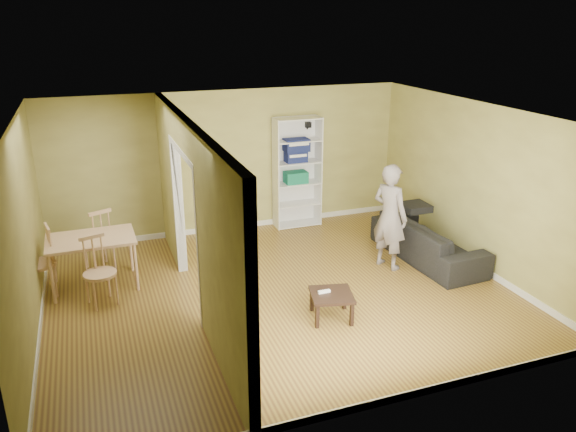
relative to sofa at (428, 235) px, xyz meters
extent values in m
plane|color=olive|center=(-2.70, -0.32, -0.42)|extent=(6.50, 6.50, 0.00)
plane|color=white|center=(-2.70, -0.32, 2.18)|extent=(6.50, 6.50, 0.00)
plane|color=tan|center=(-2.70, 2.43, 0.88)|extent=(6.50, 0.00, 6.50)
plane|color=tan|center=(-2.70, -3.07, 0.88)|extent=(6.50, 0.00, 6.50)
plane|color=tan|center=(-5.95, -0.32, 0.88)|extent=(0.00, 5.50, 5.50)
plane|color=tan|center=(0.55, -0.32, 0.88)|extent=(0.00, 5.50, 5.50)
cube|color=black|center=(-1.20, 2.37, 1.48)|extent=(0.10, 0.10, 0.10)
imported|color=black|center=(0.00, 0.00, 0.00)|extent=(2.26, 1.07, 0.84)
imported|color=slate|center=(-0.77, -0.04, 0.58)|extent=(0.89, 0.81, 1.99)
cube|color=white|center=(-1.89, 2.23, 0.62)|extent=(0.02, 0.38, 2.08)
cube|color=white|center=(-1.04, 2.23, 0.62)|extent=(0.02, 0.38, 2.08)
cube|color=white|center=(-1.46, 2.41, 0.62)|extent=(0.87, 0.02, 2.08)
cube|color=white|center=(-1.46, 2.23, -0.40)|extent=(0.83, 0.38, 0.02)
cube|color=white|center=(-1.46, 2.23, 0.01)|extent=(0.83, 0.38, 0.02)
cube|color=white|center=(-1.46, 2.23, 0.41)|extent=(0.83, 0.38, 0.02)
cube|color=white|center=(-1.46, 2.23, 0.82)|extent=(0.83, 0.38, 0.02)
cube|color=white|center=(-1.46, 2.23, 1.23)|extent=(0.83, 0.38, 0.02)
cube|color=white|center=(-1.46, 2.23, 1.64)|extent=(0.83, 0.38, 0.02)
cube|color=#23716B|center=(-1.49, 2.23, 0.53)|extent=(0.42, 0.27, 0.21)
cube|color=navy|center=(-1.49, 2.23, 0.93)|extent=(0.39, 0.26, 0.20)
cube|color=navy|center=(-1.48, 2.23, 1.18)|extent=(0.45, 0.29, 0.23)
cube|color=black|center=(-2.29, -1.24, -0.08)|extent=(0.55, 0.55, 0.04)
cube|color=black|center=(-2.52, -1.47, -0.26)|extent=(0.05, 0.05, 0.32)
cube|color=black|center=(-2.06, -1.47, -0.26)|extent=(0.05, 0.05, 0.32)
cube|color=black|center=(-2.52, -1.01, -0.26)|extent=(0.05, 0.05, 0.32)
cube|color=black|center=(-2.06, -1.01, -0.26)|extent=(0.05, 0.05, 0.32)
cube|color=white|center=(-2.38, -1.19, -0.04)|extent=(0.17, 0.04, 0.03)
cube|color=tan|center=(-5.22, 0.82, 0.34)|extent=(1.24, 0.83, 0.04)
cylinder|color=tan|center=(-5.78, 0.46, -0.05)|extent=(0.05, 0.05, 0.74)
cylinder|color=tan|center=(-4.65, 0.46, -0.05)|extent=(0.05, 0.05, 0.74)
cylinder|color=tan|center=(-5.78, 1.18, -0.05)|extent=(0.05, 0.05, 0.74)
cylinder|color=tan|center=(-4.65, 1.18, -0.05)|extent=(0.05, 0.05, 0.74)
camera|label=1|loc=(-5.09, -7.26, 3.42)|focal=35.00mm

